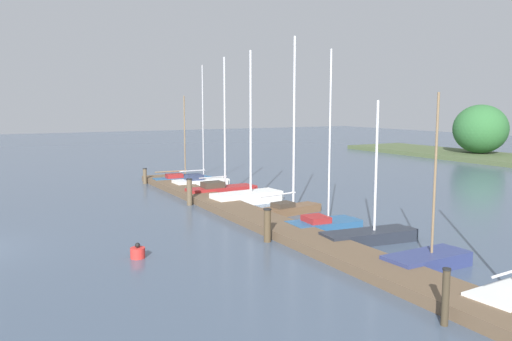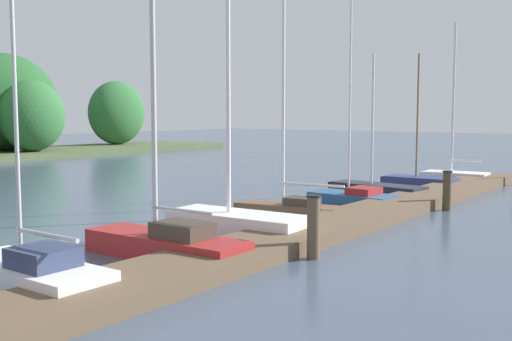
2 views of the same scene
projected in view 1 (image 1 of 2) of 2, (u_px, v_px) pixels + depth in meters
name	position (u px, v px, depth m)	size (l,w,h in m)	color
dock_pier	(248.00, 215.00, 23.47)	(27.75, 1.80, 0.35)	brown
sailboat_0	(183.00, 179.00, 34.14)	(1.23, 3.96, 5.74)	#285684
sailboat_1	(201.00, 182.00, 32.34)	(1.24, 3.55, 7.56)	white
sailboat_2	(222.00, 188.00, 29.49)	(1.21, 4.23, 7.80)	maroon
sailboat_3	(249.00, 196.00, 27.21)	(1.55, 4.03, 7.92)	white
sailboat_4	(291.00, 204.00, 24.56)	(1.38, 3.58, 8.29)	brown
sailboat_5	(325.00, 223.00, 21.45)	(1.55, 3.27, 7.38)	#285684
sailboat_6	(372.00, 235.00, 19.50)	(1.56, 3.97, 5.33)	#232833
sailboat_7	(430.00, 259.00, 16.45)	(1.28, 3.13, 5.55)	navy
mooring_piling_0	(145.00, 176.00, 33.82)	(0.28, 0.28, 1.02)	brown
mooring_piling_1	(189.00, 192.00, 26.58)	(0.32, 0.32, 1.38)	brown
mooring_piling_2	(267.00, 225.00, 19.46)	(0.31, 0.31, 1.28)	#4C3D28
mooring_piling_3	(446.00, 297.00, 12.06)	(0.20, 0.20, 1.39)	#3D3323
channel_buoy_0	(138.00, 252.00, 17.45)	(0.50, 0.50, 0.54)	red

